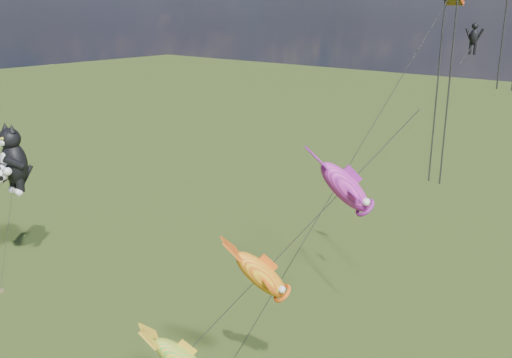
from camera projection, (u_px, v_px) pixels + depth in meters
The scene contains 3 objects.
cat_kite_rig at pixel (10, 161), 41.29m from camera, with size 2.63×4.15×11.91m.
fish_windsock_rig at pixel (220, 318), 20.27m from camera, with size 10.32×12.34×16.62m.
parafoil_rig at pixel (468, 37), 26.23m from camera, with size 8.92×15.71×26.38m.
Camera 1 is at (33.42, -13.52, 20.03)m, focal length 40.00 mm.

